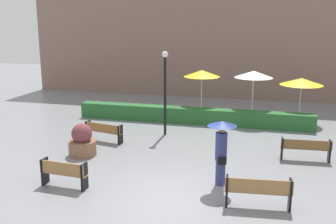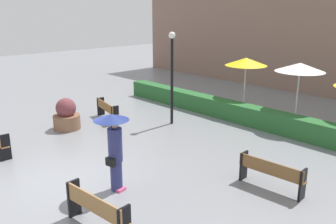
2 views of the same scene
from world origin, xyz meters
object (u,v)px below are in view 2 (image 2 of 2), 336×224
at_px(bench_far_left, 107,109).
at_px(lamp_post, 172,69).
at_px(patio_umbrella_yellow, 246,62).
at_px(patio_umbrella_white, 300,67).
at_px(pedestrian_with_umbrella, 114,143).
at_px(planter_pot, 67,116).
at_px(bench_near_right, 96,208).
at_px(bench_far_right, 271,172).

height_order(bench_far_left, lamp_post, lamp_post).
distance_m(patio_umbrella_yellow, patio_umbrella_white, 2.73).
bearing_deg(bench_far_left, pedestrian_with_umbrella, -31.49).
bearing_deg(planter_pot, pedestrian_with_umbrella, -15.19).
distance_m(bench_near_right, lamp_post, 8.17).
distance_m(bench_far_left, bench_near_right, 8.37).
xyz_separation_m(pedestrian_with_umbrella, lamp_post, (-3.27, 5.17, 1.00)).
bearing_deg(pedestrian_with_umbrella, patio_umbrella_yellow, 104.09).
bearing_deg(pedestrian_with_umbrella, bench_far_right, 47.81).
bearing_deg(bench_far_right, bench_far_left, 177.85).
relative_size(bench_far_left, patio_umbrella_yellow, 0.72).
distance_m(pedestrian_with_umbrella, lamp_post, 6.20).
bearing_deg(lamp_post, bench_far_left, -143.24).
distance_m(planter_pot, patio_umbrella_yellow, 8.31).
height_order(pedestrian_with_umbrella, patio_umbrella_white, patio_umbrella_white).
height_order(bench_near_right, pedestrian_with_umbrella, pedestrian_with_umbrella).
bearing_deg(planter_pot, lamp_post, 56.51).
relative_size(pedestrian_with_umbrella, planter_pot, 1.69).
bearing_deg(planter_pot, bench_near_right, -22.89).
relative_size(bench_far_right, pedestrian_with_umbrella, 0.86).
bearing_deg(patio_umbrella_yellow, bench_far_right, -48.77).
height_order(bench_far_right, planter_pot, planter_pot).
distance_m(bench_near_right, patio_umbrella_white, 10.30).
xyz_separation_m(bench_far_right, bench_far_left, (-8.42, 0.32, -0.02)).
height_order(planter_pot, patio_umbrella_white, patio_umbrella_white).
xyz_separation_m(bench_far_left, pedestrian_with_umbrella, (5.60, -3.43, 0.88)).
height_order(bench_far_left, planter_pot, planter_pot).
bearing_deg(bench_far_left, bench_near_right, -35.09).
bearing_deg(lamp_post, patio_umbrella_yellow, 74.35).
bearing_deg(planter_pot, bench_far_right, 10.50).
distance_m(bench_near_right, patio_umbrella_yellow, 10.99).
bearing_deg(bench_far_right, patio_umbrella_yellow, 131.23).
bearing_deg(bench_far_right, planter_pot, -169.50).
height_order(bench_far_right, bench_far_left, bench_far_right).
distance_m(bench_far_left, patio_umbrella_yellow, 6.68).
bearing_deg(lamp_post, pedestrian_with_umbrella, -57.74).
relative_size(pedestrian_with_umbrella, patio_umbrella_white, 0.82).
xyz_separation_m(lamp_post, patio_umbrella_yellow, (1.04, 3.70, 0.03)).
xyz_separation_m(bench_far_right, bench_near_right, (-1.57, -4.50, 0.04)).
bearing_deg(patio_umbrella_white, lamp_post, -136.75).
bearing_deg(patio_umbrella_white, pedestrian_with_umbrella, -93.23).
relative_size(lamp_post, patio_umbrella_yellow, 1.49).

